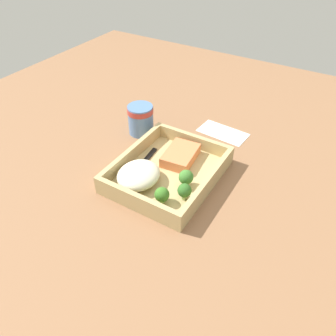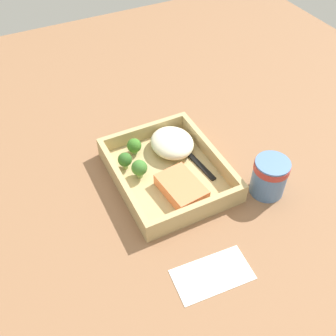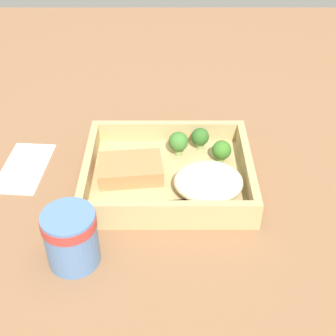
{
  "view_description": "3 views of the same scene",
  "coord_description": "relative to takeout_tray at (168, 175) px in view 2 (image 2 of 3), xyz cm",
  "views": [
    {
      "loc": [
        49.74,
        30.19,
        51.26
      ],
      "look_at": [
        0.0,
        0.0,
        2.7
      ],
      "focal_mm": 35.0,
      "sensor_mm": 36.0,
      "label": 1
    },
    {
      "loc": [
        -50.95,
        25.44,
        61.02
      ],
      "look_at": [
        0.0,
        0.0,
        2.7
      ],
      "focal_mm": 42.0,
      "sensor_mm": 36.0,
      "label": 2
    },
    {
      "loc": [
        -0.08,
        -57.75,
        48.34
      ],
      "look_at": [
        0.0,
        0.0,
        2.7
      ],
      "focal_mm": 50.0,
      "sensor_mm": 36.0,
      "label": 3
    }
  ],
  "objects": [
    {
      "name": "ground_plane",
      "position": [
        0.0,
        0.0,
        -1.6
      ],
      "size": [
        160.0,
        160.0,
        2.0
      ],
      "primitive_type": "cube",
      "color": "#895F40"
    },
    {
      "name": "takeout_tray",
      "position": [
        0.0,
        0.0,
        0.0
      ],
      "size": [
        26.24,
        21.73,
        1.2
      ],
      "primitive_type": "cube",
      "color": "tan",
      "rests_on": "ground_plane"
    },
    {
      "name": "tray_rim",
      "position": [
        0.0,
        0.0,
        2.31
      ],
      "size": [
        26.24,
        21.73,
        3.41
      ],
      "color": "tan",
      "rests_on": "takeout_tray"
    },
    {
      "name": "salmon_fillet",
      "position": [
        -5.9,
        0.09,
        1.91
      ],
      "size": [
        10.61,
        7.91,
        2.61
      ],
      "primitive_type": "cube",
      "rotation": [
        0.0,
        0.0,
        0.11
      ],
      "color": "#EA7B4A",
      "rests_on": "takeout_tray"
    },
    {
      "name": "mashed_potatoes",
      "position": [
        6.06,
        -4.03,
        2.64
      ],
      "size": [
        10.47,
        9.23,
        4.08
      ],
      "primitive_type": "ellipsoid",
      "color": "beige",
      "rests_on": "takeout_tray"
    },
    {
      "name": "broccoli_floret_1",
      "position": [
        1.73,
        5.68,
        3.07
      ],
      "size": [
        3.31,
        3.31,
        4.25
      ],
      "color": "#82A25B",
      "rests_on": "takeout_tray"
    },
    {
      "name": "broccoli_floret_2",
      "position": [
        8.77,
        3.84,
        2.73
      ],
      "size": [
        3.18,
        3.18,
        3.81
      ],
      "color": "#729850",
      "rests_on": "takeout_tray"
    },
    {
      "name": "broccoli_floret_3",
      "position": [
        5.43,
        7.36,
        2.91
      ],
      "size": [
        3.02,
        3.02,
        3.93
      ],
      "color": "#8CA562",
      "rests_on": "takeout_tray"
    },
    {
      "name": "fork",
      "position": [
        2.54,
        -6.63,
        0.82
      ],
      "size": [
        15.89,
        3.34,
        0.44
      ],
      "color": "black",
      "rests_on": "takeout_tray"
    },
    {
      "name": "paper_cup",
      "position": [
        -12.43,
        -16.29,
        3.94
      ],
      "size": [
        7.07,
        7.07,
        8.14
      ],
      "color": "#5277AC",
      "rests_on": "ground_plane"
    },
    {
      "name": "receipt_slip",
      "position": [
        -23.98,
        3.46,
        -0.48
      ],
      "size": [
        8.14,
        13.99,
        0.24
      ],
      "primitive_type": "cube",
      "rotation": [
        0.0,
        0.0,
        -0.07
      ],
      "color": "white",
      "rests_on": "ground_plane"
    }
  ]
}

